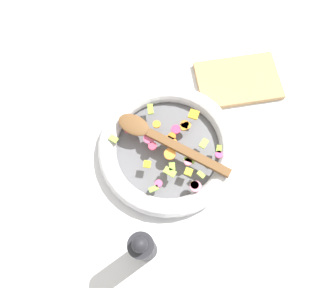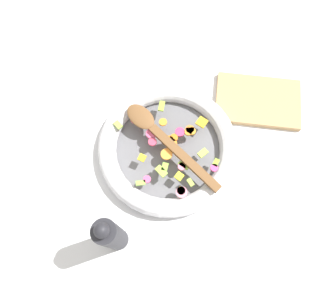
# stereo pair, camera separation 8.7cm
# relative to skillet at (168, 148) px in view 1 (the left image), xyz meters

# --- Properties ---
(ground_plane) EXTENTS (4.00, 4.00, 0.00)m
(ground_plane) POSITION_rel_skillet_xyz_m (0.00, 0.00, -0.02)
(ground_plane) COLOR silver
(skillet) EXTENTS (0.38, 0.38, 0.05)m
(skillet) POSITION_rel_skillet_xyz_m (0.00, 0.00, 0.00)
(skillet) COLOR slate
(skillet) RESTS_ON ground_plane
(chopped_vegetables) EXTENTS (0.30, 0.27, 0.01)m
(chopped_vegetables) POSITION_rel_skillet_xyz_m (-0.01, 0.01, 0.03)
(chopped_vegetables) COLOR orange
(chopped_vegetables) RESTS_ON skillet
(wooden_spoon) EXTENTS (0.28, 0.23, 0.01)m
(wooden_spoon) POSITION_rel_skillet_xyz_m (0.02, -0.01, 0.04)
(wooden_spoon) COLOR brown
(wooden_spoon) RESTS_ON chopped_vegetables
(pepper_mill) EXTENTS (0.05, 0.05, 0.24)m
(pepper_mill) POSITION_rel_skillet_xyz_m (0.10, 0.25, 0.09)
(pepper_mill) COLOR #232328
(pepper_mill) RESTS_ON ground_plane
(cutting_board) EXTENTS (0.25, 0.16, 0.02)m
(cutting_board) POSITION_rel_skillet_xyz_m (-0.24, -0.18, -0.01)
(cutting_board) COLOR tan
(cutting_board) RESTS_ON ground_plane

